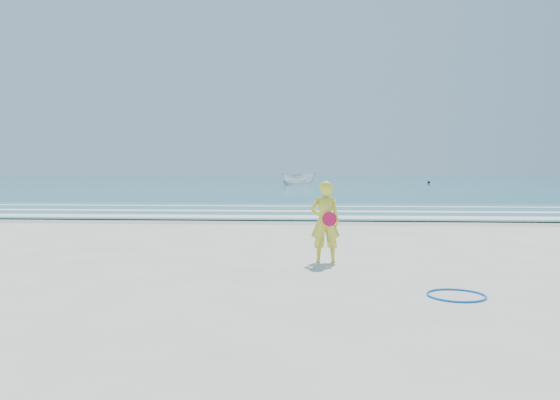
{
  "coord_description": "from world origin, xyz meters",
  "views": [
    {
      "loc": [
        1.48,
        -9.64,
        1.72
      ],
      "look_at": [
        0.5,
        4.0,
        1.0
      ],
      "focal_mm": 35.0,
      "sensor_mm": 36.0,
      "label": 1
    }
  ],
  "objects": [
    {
      "name": "foam_far",
      "position": [
        0.0,
        16.5,
        0.05
      ],
      "size": [
        400.0,
        0.6,
        0.01
      ],
      "primitive_type": "cube",
      "color": "white",
      "rests_on": "shallow"
    },
    {
      "name": "ground",
      "position": [
        0.0,
        0.0,
        0.0
      ],
      "size": [
        400.0,
        400.0,
        0.0
      ],
      "primitive_type": "plane",
      "color": "silver",
      "rests_on": "ground"
    },
    {
      "name": "wet_sand",
      "position": [
        0.0,
        9.0,
        0.0
      ],
      "size": [
        400.0,
        2.4,
        0.0
      ],
      "primitive_type": "cube",
      "color": "#B2A893",
      "rests_on": "ground"
    },
    {
      "name": "woman",
      "position": [
        1.59,
        0.66,
        0.77
      ],
      "size": [
        0.58,
        0.42,
        1.54
      ],
      "color": "yellow",
      "rests_on": "ground"
    },
    {
      "name": "foam_mid",
      "position": [
        0.0,
        13.2,
        0.05
      ],
      "size": [
        400.0,
        0.9,
        0.01
      ],
      "primitive_type": "cube",
      "color": "white",
      "rests_on": "shallow"
    },
    {
      "name": "shallow",
      "position": [
        0.0,
        14.0,
        0.04
      ],
      "size": [
        400.0,
        10.0,
        0.01
      ],
      "primitive_type": "cube",
      "color": "#59B7AD",
      "rests_on": "ocean"
    },
    {
      "name": "buoy",
      "position": [
        16.59,
        66.95,
        0.23
      ],
      "size": [
        0.38,
        0.38,
        0.38
      ],
      "primitive_type": "sphere",
      "color": "black",
      "rests_on": "ocean"
    },
    {
      "name": "boat",
      "position": [
        -1.08,
        58.54,
        0.87
      ],
      "size": [
        4.35,
        1.74,
        1.66
      ],
      "primitive_type": "imported",
      "rotation": [
        0.0,
        0.0,
        1.6
      ],
      "color": "white",
      "rests_on": "ocean"
    },
    {
      "name": "foam_near",
      "position": [
        0.0,
        10.3,
        0.05
      ],
      "size": [
        400.0,
        1.4,
        0.01
      ],
      "primitive_type": "cube",
      "color": "white",
      "rests_on": "shallow"
    },
    {
      "name": "ocean",
      "position": [
        0.0,
        105.0,
        0.02
      ],
      "size": [
        400.0,
        190.0,
        0.04
      ],
      "primitive_type": "cube",
      "color": "#19727F",
      "rests_on": "ground"
    },
    {
      "name": "hoop",
      "position": [
        3.37,
        -2.07,
        0.01
      ],
      "size": [
        0.8,
        0.8,
        0.03
      ],
      "primitive_type": "torus",
      "rotation": [
        0.0,
        0.0,
        -0.0
      ],
      "color": "blue",
      "rests_on": "ground"
    }
  ]
}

